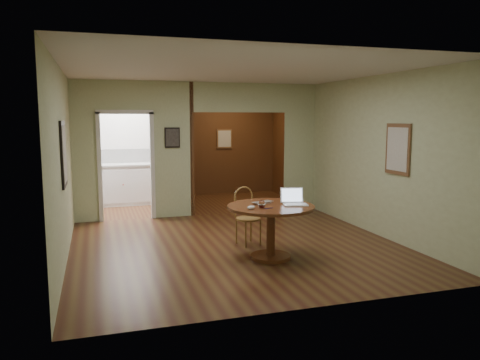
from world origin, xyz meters
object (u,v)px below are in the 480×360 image
object	(u,v)px
dining_table	(271,219)
closed_laptop	(265,203)
chair	(246,212)
open_laptop	(294,200)

from	to	relation	value
dining_table	closed_laptop	bearing A→B (deg)	106.12
chair	closed_laptop	size ratio (longest dim) A/B	2.78
dining_table	closed_laptop	size ratio (longest dim) A/B	3.76
chair	closed_laptop	world-z (taller)	chair
dining_table	open_laptop	bearing A→B (deg)	-3.51
open_laptop	dining_table	bearing A→B (deg)	-170.56
open_laptop	closed_laptop	bearing A→B (deg)	169.07
closed_laptop	open_laptop	bearing A→B (deg)	-44.56
chair	open_laptop	xyz separation A→B (m)	(0.42, -0.88, 0.32)
dining_table	open_laptop	distance (m)	0.43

